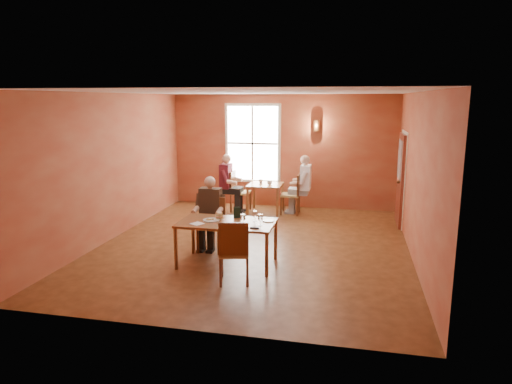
% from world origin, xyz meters
% --- Properties ---
extents(ground, '(6.00, 7.00, 0.01)m').
position_xyz_m(ground, '(0.00, 0.00, 0.00)').
color(ground, brown).
rests_on(ground, ground).
extents(wall_back, '(6.00, 0.04, 3.00)m').
position_xyz_m(wall_back, '(0.00, 3.50, 1.50)').
color(wall_back, brown).
rests_on(wall_back, ground).
extents(wall_front, '(6.00, 0.04, 3.00)m').
position_xyz_m(wall_front, '(0.00, -3.50, 1.50)').
color(wall_front, brown).
rests_on(wall_front, ground).
extents(wall_left, '(0.04, 7.00, 3.00)m').
position_xyz_m(wall_left, '(-3.00, 0.00, 1.50)').
color(wall_left, brown).
rests_on(wall_left, ground).
extents(wall_right, '(0.04, 7.00, 3.00)m').
position_xyz_m(wall_right, '(3.00, 0.00, 1.50)').
color(wall_right, brown).
rests_on(wall_right, ground).
extents(ceiling, '(6.00, 7.00, 0.04)m').
position_xyz_m(ceiling, '(0.00, 0.00, 3.00)').
color(ceiling, white).
rests_on(ceiling, wall_back).
extents(window, '(1.36, 0.10, 1.96)m').
position_xyz_m(window, '(-0.80, 3.45, 1.70)').
color(window, white).
rests_on(window, wall_back).
extents(door, '(0.12, 1.04, 2.10)m').
position_xyz_m(door, '(2.94, 2.30, 1.05)').
color(door, maroon).
rests_on(door, ground).
extents(wall_sconce, '(0.16, 0.16, 0.28)m').
position_xyz_m(wall_sconce, '(0.90, 3.40, 2.20)').
color(wall_sconce, brown).
rests_on(wall_sconce, wall_back).
extents(main_table, '(1.66, 0.93, 0.78)m').
position_xyz_m(main_table, '(-0.23, -1.14, 0.39)').
color(main_table, brown).
rests_on(main_table, ground).
extents(chair_diner_main, '(0.45, 0.45, 1.02)m').
position_xyz_m(chair_diner_main, '(-0.73, -0.49, 0.51)').
color(chair_diner_main, '#582C18').
rests_on(chair_diner_main, ground).
extents(diner_main, '(0.54, 0.54, 1.36)m').
position_xyz_m(diner_main, '(-0.73, -0.52, 0.68)').
color(diner_main, black).
rests_on(diner_main, ground).
extents(chair_empty, '(0.55, 0.55, 1.04)m').
position_xyz_m(chair_empty, '(0.10, -1.87, 0.52)').
color(chair_empty, '#412914').
rests_on(chair_empty, ground).
extents(plate_food, '(0.33, 0.33, 0.04)m').
position_xyz_m(plate_food, '(-0.52, -1.12, 0.80)').
color(plate_food, white).
rests_on(plate_food, main_table).
extents(sandwich, '(0.11, 0.10, 0.11)m').
position_xyz_m(sandwich, '(-0.39, -1.04, 0.83)').
color(sandwich, tan).
rests_on(sandwich, main_table).
extents(goblet_a, '(0.09, 0.09, 0.20)m').
position_xyz_m(goblet_a, '(0.24, -1.01, 0.88)').
color(goblet_a, white).
rests_on(goblet_a, main_table).
extents(goblet_b, '(0.09, 0.09, 0.21)m').
position_xyz_m(goblet_b, '(0.38, -1.23, 0.88)').
color(goblet_b, white).
rests_on(goblet_b, main_table).
extents(goblet_c, '(0.08, 0.08, 0.21)m').
position_xyz_m(goblet_c, '(0.10, -1.29, 0.88)').
color(goblet_c, white).
rests_on(goblet_c, main_table).
extents(menu_stand, '(0.14, 0.11, 0.21)m').
position_xyz_m(menu_stand, '(-0.12, -0.85, 0.88)').
color(menu_stand, black).
rests_on(menu_stand, main_table).
extents(knife, '(0.23, 0.05, 0.00)m').
position_xyz_m(knife, '(-0.24, -1.41, 0.78)').
color(knife, white).
rests_on(knife, main_table).
extents(napkin, '(0.27, 0.27, 0.01)m').
position_xyz_m(napkin, '(-0.69, -1.37, 0.78)').
color(napkin, white).
rests_on(napkin, main_table).
extents(side_plate, '(0.22, 0.22, 0.02)m').
position_xyz_m(side_plate, '(0.46, -0.94, 0.79)').
color(side_plate, white).
rests_on(side_plate, main_table).
extents(sunglasses, '(0.15, 0.05, 0.02)m').
position_xyz_m(sunglasses, '(0.33, -1.44, 0.79)').
color(sunglasses, black).
rests_on(sunglasses, main_table).
extents(second_table, '(0.84, 0.84, 0.74)m').
position_xyz_m(second_table, '(-0.30, 2.71, 0.37)').
color(second_table, brown).
rests_on(second_table, ground).
extents(chair_diner_white, '(0.45, 0.45, 1.02)m').
position_xyz_m(chair_diner_white, '(0.35, 2.71, 0.51)').
color(chair_diner_white, brown).
rests_on(chair_diner_white, ground).
extents(diner_white, '(0.58, 0.58, 1.45)m').
position_xyz_m(diner_white, '(0.38, 2.71, 0.72)').
color(diner_white, silver).
rests_on(diner_white, ground).
extents(chair_diner_maroon, '(0.46, 0.46, 1.04)m').
position_xyz_m(chair_diner_maroon, '(-0.95, 2.71, 0.52)').
color(chair_diner_maroon, '#4D2510').
rests_on(chair_diner_maroon, ground).
extents(diner_maroon, '(0.58, 0.58, 1.44)m').
position_xyz_m(diner_maroon, '(-0.98, 2.71, 0.72)').
color(diner_maroon, '#511822').
rests_on(diner_maroon, ground).
extents(cup_a, '(0.16, 0.16, 0.10)m').
position_xyz_m(cup_a, '(-0.18, 2.63, 0.79)').
color(cup_a, white).
rests_on(cup_a, second_table).
extents(cup_b, '(0.12, 0.12, 0.10)m').
position_xyz_m(cup_b, '(-0.44, 2.81, 0.79)').
color(cup_b, beige).
rests_on(cup_b, second_table).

